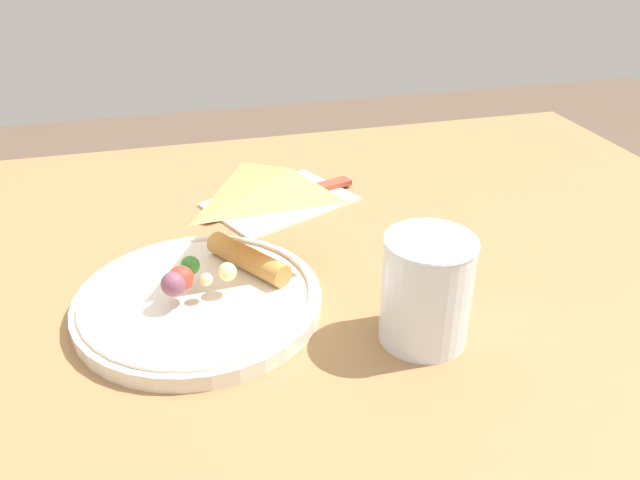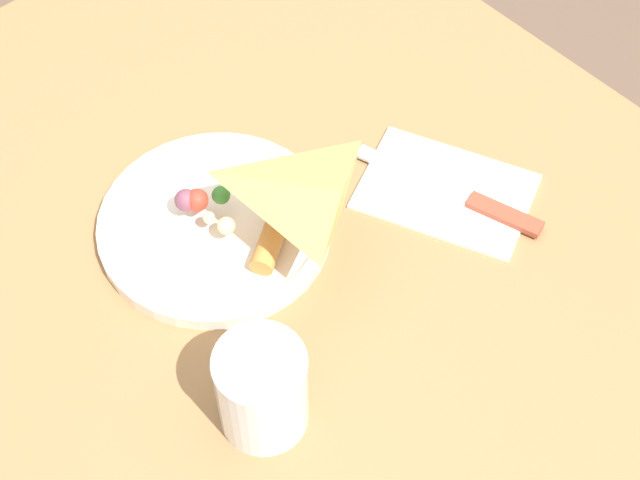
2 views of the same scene
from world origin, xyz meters
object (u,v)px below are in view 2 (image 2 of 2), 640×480
at_px(plate_pizza, 216,222).
at_px(butter_knife, 457,194).
at_px(dining_table, 334,329).
at_px(milk_glass, 262,392).
at_px(napkin_folded, 447,192).

distance_m(plate_pizza, butter_knife, 0.25).
bearing_deg(dining_table, plate_pizza, 23.25).
distance_m(milk_glass, butter_knife, 0.32).
relative_size(dining_table, plate_pizza, 4.75).
relative_size(dining_table, butter_knife, 5.34).
bearing_deg(butter_knife, napkin_folded, -0.00).
bearing_deg(butter_knife, milk_glass, 82.96).
height_order(plate_pizza, butter_knife, plate_pizza).
relative_size(plate_pizza, butter_knife, 1.12).
bearing_deg(napkin_folded, milk_glass, 102.59).
height_order(milk_glass, napkin_folded, milk_glass).
relative_size(napkin_folded, butter_knife, 0.99).
bearing_deg(milk_glass, plate_pizza, -26.87).
height_order(dining_table, napkin_folded, napkin_folded).
height_order(milk_glass, butter_knife, milk_glass).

